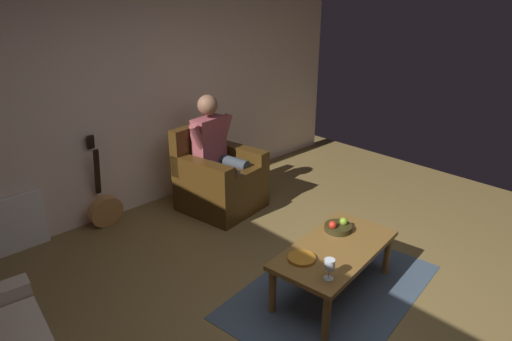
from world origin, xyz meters
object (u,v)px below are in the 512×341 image
object	(u,v)px
coffee_table	(335,253)
guitar	(105,207)
person_seated	(218,149)
wine_glass_near	(330,266)
decorative_dish	(302,258)
armchair	(219,180)
fruit_bowl	(338,227)

from	to	relation	value
coffee_table	guitar	world-z (taller)	guitar
coffee_table	guitar	bearing A→B (deg)	-69.95
person_seated	wine_glass_near	size ratio (longest dim) A/B	8.04
person_seated	guitar	distance (m)	1.33
person_seated	coffee_table	size ratio (longest dim) A/B	1.08
wine_glass_near	decorative_dish	xyz separation A→B (m)	(-0.04, -0.29, -0.10)
armchair	person_seated	distance (m)	0.36
guitar	fruit_bowl	bearing A→B (deg)	116.37
person_seated	decorative_dish	bearing A→B (deg)	61.76
person_seated	guitar	bearing A→B (deg)	-31.97
coffee_table	wine_glass_near	xyz separation A→B (m)	(0.37, 0.22, 0.17)
person_seated	fruit_bowl	bearing A→B (deg)	78.99
armchair	decorative_dish	bearing A→B (deg)	61.70
coffee_table	guitar	size ratio (longest dim) A/B	1.21
armchair	fruit_bowl	xyz separation A→B (m)	(0.06, 1.68, 0.12)
guitar	armchair	bearing A→B (deg)	156.77
guitar	decorative_dish	world-z (taller)	guitar
person_seated	guitar	size ratio (longest dim) A/B	1.31
person_seated	guitar	xyz separation A→B (m)	(1.14, -0.48, -0.49)
armchair	fruit_bowl	size ratio (longest dim) A/B	4.06
person_seated	decorative_dish	xyz separation A→B (m)	(0.62, 1.76, -0.27)
wine_glass_near	fruit_bowl	world-z (taller)	wine_glass_near
coffee_table	wine_glass_near	world-z (taller)	wine_glass_near
guitar	fruit_bowl	xyz separation A→B (m)	(-1.08, 2.17, 0.24)
fruit_bowl	decorative_dish	size ratio (longest dim) A/B	1.09
person_seated	wine_glass_near	xyz separation A→B (m)	(0.66, 2.05, -0.17)
armchair	guitar	world-z (taller)	guitar
guitar	decorative_dish	bearing A→B (deg)	103.05
armchair	wine_glass_near	bearing A→B (deg)	63.16
guitar	fruit_bowl	size ratio (longest dim) A/B	4.24
person_seated	coffee_table	xyz separation A→B (m)	(0.29, 1.83, -0.34)
armchair	person_seated	size ratio (longest dim) A/B	0.73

